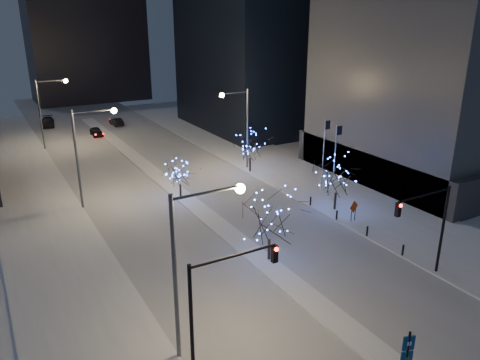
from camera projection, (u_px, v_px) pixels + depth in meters
ground at (338, 322)px, 29.67m from camera, size 160.00×160.00×0.00m
road at (151, 171)px, 58.33m from camera, size 20.00×130.00×0.02m
median at (166, 182)px, 54.21m from camera, size 2.00×80.00×0.15m
east_sidewalk at (322, 186)px, 53.02m from camera, size 10.00×90.00×0.15m
west_sidewalk at (53, 245)px, 39.49m from camera, size 8.00×90.00×0.15m
midrise_block at (467, 45)px, 55.25m from camera, size 30.00×22.00×30.00m
plinth at (450, 151)px, 59.60m from camera, size 30.00×24.00×4.00m
horizon_block at (82, 2)px, 100.78m from camera, size 24.00×14.00×42.00m
street_lamp_w_near at (192, 252)px, 24.97m from camera, size 4.40×0.56×10.00m
street_lamp_w_mid at (87, 145)px, 45.44m from camera, size 4.40×0.56×10.00m
street_lamp_w_far at (47, 104)px, 65.91m from camera, size 4.40×0.56×10.00m
street_lamp_east at (241, 119)px, 56.78m from camera, size 3.90×0.56×10.00m
traffic_signal_west at (218, 295)px, 24.14m from camera, size 5.26×0.43×7.00m
traffic_signal_east at (430, 219)px, 33.07m from camera, size 5.26×0.43×7.00m
flagpoles at (329, 154)px, 48.43m from camera, size 1.35×2.60×8.00m
bollards at (351, 223)px, 42.42m from camera, size 0.16×12.16×0.90m
car_near at (96, 132)px, 75.04m from camera, size 1.66×3.98×1.35m
car_mid at (116, 122)px, 82.02m from camera, size 1.68×4.12×1.33m
car_far at (48, 122)px, 81.25m from camera, size 2.97×5.62×1.55m
holiday_tree_median_near at (270, 218)px, 35.88m from camera, size 6.12×6.12×5.73m
holiday_tree_median_far at (180, 174)px, 48.37m from camera, size 3.77×3.77×4.10m
holiday_tree_plaza_near at (337, 176)px, 45.42m from camera, size 6.09×6.09×5.59m
holiday_tree_plaza_far at (250, 146)px, 56.74m from camera, size 4.28×4.28×5.14m
wayfinding_sign at (407, 355)px, 23.63m from camera, size 0.63×0.28×3.60m
construction_sign at (354, 209)px, 43.51m from camera, size 1.22×0.32×2.05m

